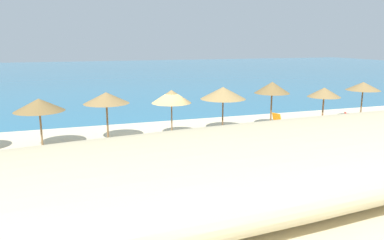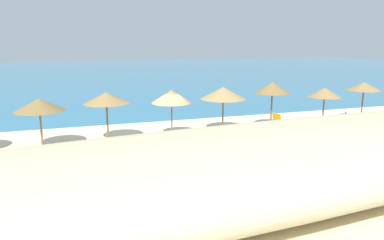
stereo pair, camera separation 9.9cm
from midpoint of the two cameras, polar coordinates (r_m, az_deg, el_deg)
ground_plane at (r=19.74m, az=-4.42°, el=-3.34°), size 160.00×160.00×0.00m
sea_water at (r=63.63m, az=-14.29°, el=6.99°), size 160.00×79.53×0.01m
dune_ridge at (r=12.59m, az=12.58°, el=-6.67°), size 49.65×10.37×2.50m
beach_umbrella_2 at (r=19.02m, az=-22.43°, el=2.18°), size 2.37×2.37×2.58m
beach_umbrella_3 at (r=19.27m, az=-12.98°, el=3.33°), size 2.32×2.32×2.71m
beach_umbrella_4 at (r=19.68m, az=-3.05°, el=3.64°), size 2.13×2.13×2.71m
beach_umbrella_5 at (r=20.85m, az=4.98°, el=4.17°), size 2.56×2.56×2.73m
beach_umbrella_6 at (r=22.24m, az=12.45°, el=4.90°), size 2.08×2.08×2.91m
beach_umbrella_7 at (r=24.15m, az=19.94°, el=4.03°), size 2.01×2.01×2.46m
beach_umbrella_8 at (r=26.40m, az=25.15°, el=4.73°), size 2.15×2.15×2.65m
lounge_chair_0 at (r=24.02m, az=21.95°, el=-0.38°), size 1.51×1.25×1.04m
lounge_chair_1 at (r=25.25m, az=26.07°, el=-0.26°), size 1.41×0.91×0.94m
lounge_chair_2 at (r=22.03m, az=12.23°, el=-0.74°), size 1.70×0.98×1.10m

